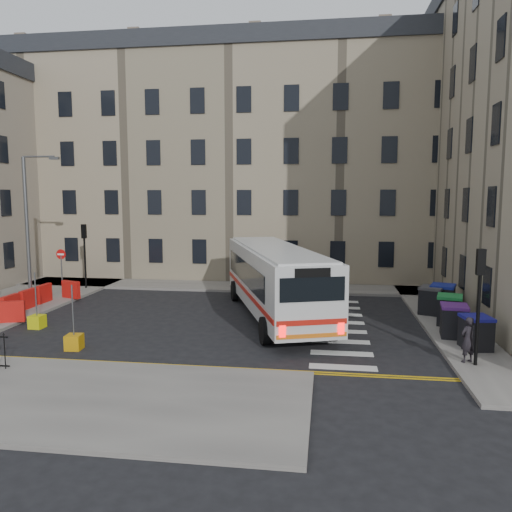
% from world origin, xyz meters
% --- Properties ---
extents(ground, '(120.00, 120.00, 0.00)m').
position_xyz_m(ground, '(0.00, 0.00, 0.00)').
color(ground, black).
rests_on(ground, ground).
extents(pavement_north, '(36.00, 3.20, 0.15)m').
position_xyz_m(pavement_north, '(-6.00, 8.60, 0.07)').
color(pavement_north, slate).
rests_on(pavement_north, ground).
extents(pavement_east, '(2.40, 26.00, 0.15)m').
position_xyz_m(pavement_east, '(9.00, 4.00, 0.07)').
color(pavement_east, slate).
rests_on(pavement_east, ground).
extents(pavement_west, '(6.00, 22.00, 0.15)m').
position_xyz_m(pavement_west, '(-14.00, 1.00, 0.07)').
color(pavement_west, slate).
rests_on(pavement_west, ground).
extents(terrace_north, '(38.30, 10.80, 17.20)m').
position_xyz_m(terrace_north, '(-7.00, 15.50, 8.62)').
color(terrace_north, gray).
rests_on(terrace_north, ground).
extents(traffic_light_east, '(0.28, 0.22, 4.10)m').
position_xyz_m(traffic_light_east, '(8.60, -5.50, 2.87)').
color(traffic_light_east, black).
rests_on(traffic_light_east, pavement_east).
extents(traffic_light_nw, '(0.28, 0.22, 4.10)m').
position_xyz_m(traffic_light_nw, '(-12.00, 6.50, 2.87)').
color(traffic_light_nw, black).
rests_on(traffic_light_nw, pavement_west).
extents(streetlamp, '(0.50, 0.22, 8.14)m').
position_xyz_m(streetlamp, '(-13.00, 2.00, 4.34)').
color(streetlamp, '#595B5E').
rests_on(streetlamp, pavement_west).
extents(no_entry_north, '(0.60, 0.08, 3.00)m').
position_xyz_m(no_entry_north, '(-12.50, 4.50, 2.08)').
color(no_entry_north, '#595B5E').
rests_on(no_entry_north, pavement_west).
extents(roadworks_barriers, '(1.66, 6.26, 1.00)m').
position_xyz_m(roadworks_barriers, '(-11.84, 0.50, 0.65)').
color(roadworks_barriers, red).
rests_on(roadworks_barriers, pavement_west).
extents(bus, '(6.77, 12.89, 3.45)m').
position_xyz_m(bus, '(0.83, 1.07, 1.99)').
color(bus, silver).
rests_on(bus, ground).
extents(wheelie_bin_a, '(1.18, 1.31, 1.29)m').
position_xyz_m(wheelie_bin_a, '(9.14, -3.52, 0.80)').
color(wheelie_bin_a, black).
rests_on(wheelie_bin_a, pavement_east).
extents(wheelie_bin_b, '(1.24, 1.38, 1.37)m').
position_xyz_m(wheelie_bin_b, '(8.70, -1.93, 0.84)').
color(wheelie_bin_b, black).
rests_on(wheelie_bin_b, pavement_east).
extents(wheelie_bin_c, '(1.35, 1.47, 1.37)m').
position_xyz_m(wheelie_bin_c, '(9.00, 0.17, 0.84)').
color(wheelie_bin_c, black).
rests_on(wheelie_bin_c, pavement_east).
extents(wheelie_bin_d, '(1.50, 1.59, 1.38)m').
position_xyz_m(wheelie_bin_d, '(8.62, 2.25, 0.85)').
color(wheelie_bin_d, black).
rests_on(wheelie_bin_d, pavement_east).
extents(wheelie_bin_e, '(1.50, 1.60, 1.44)m').
position_xyz_m(wheelie_bin_e, '(9.22, 2.55, 0.88)').
color(wheelie_bin_e, black).
rests_on(wheelie_bin_e, pavement_east).
extents(pedestrian, '(0.72, 0.65, 1.64)m').
position_xyz_m(pedestrian, '(8.37, -5.23, 0.97)').
color(pedestrian, black).
rests_on(pedestrian, pavement_east).
extents(bollard_yellow, '(0.63, 0.63, 0.60)m').
position_xyz_m(bollard_yellow, '(-9.78, -2.62, 0.30)').
color(bollard_yellow, '#CBCD0B').
rests_on(bollard_yellow, ground).
extents(bollard_chevron, '(0.65, 0.65, 0.60)m').
position_xyz_m(bollard_chevron, '(-6.49, -5.39, 0.30)').
color(bollard_chevron, '#C2860B').
rests_on(bollard_chevron, ground).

